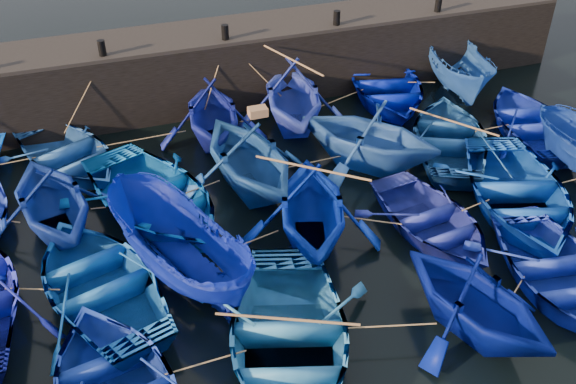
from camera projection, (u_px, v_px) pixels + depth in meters
name	position (u px, v px, depth m)	size (l,w,h in m)	color
ground	(331.00, 288.00, 15.55)	(120.00, 120.00, 0.00)	black
quay_wall	(221.00, 66.00, 22.86)	(26.00, 2.50, 2.50)	black
quay_top	(219.00, 31.00, 22.09)	(26.00, 2.50, 0.12)	black
bollard_1	(102.00, 48.00, 20.17)	(0.24, 0.24, 0.50)	black
bollard_2	(225.00, 32.00, 21.22)	(0.24, 0.24, 0.50)	black
bollard_3	(337.00, 18.00, 22.28)	(0.24, 0.24, 0.50)	black
bollard_4	(438.00, 5.00, 23.34)	(0.24, 0.24, 0.50)	black
boat_1	(67.00, 154.00, 19.56)	(3.36, 4.69, 0.97)	#1E5096
boat_2	(212.00, 112.00, 20.50)	(3.51, 4.07, 2.14)	navy
boat_3	(293.00, 95.00, 21.21)	(3.92, 4.55, 2.39)	blue
boat_4	(386.00, 86.00, 23.16)	(3.80, 5.31, 1.10)	#000FA2
boat_5	(458.00, 69.00, 23.41)	(1.81, 4.82, 1.86)	#1F509F
boat_7	(51.00, 199.00, 16.65)	(3.62, 4.20, 2.21)	navy
boat_8	(154.00, 198.00, 17.55)	(4.02, 5.62, 1.17)	#0655B4
boat_9	(249.00, 155.00, 18.14)	(4.00, 4.64, 2.44)	navy
boat_10	(369.00, 134.00, 19.22)	(3.83, 4.44, 2.34)	#204F98
boat_11	(450.00, 137.00, 20.32)	(3.60, 5.03, 1.04)	navy
boat_12	(531.00, 122.00, 21.15)	(3.40, 4.76, 0.99)	#1126B3
boat_14	(100.00, 281.00, 14.98)	(3.69, 5.15, 1.07)	#0E50A8
boat_15	(178.00, 250.00, 15.21)	(1.91, 5.06, 1.96)	#07198D
boat_16	(311.00, 206.00, 16.37)	(3.69, 4.28, 2.25)	#0321AB
boat_17	(432.00, 220.00, 16.98)	(3.09, 4.31, 0.89)	navy
boat_18	(517.00, 193.00, 17.78)	(3.98, 5.56, 1.15)	#093EAB
boat_22	(287.00, 339.00, 13.51)	(3.93, 5.50, 1.14)	#2069AE
boat_23	(476.00, 298.00, 13.85)	(3.37, 3.91, 2.06)	#000E76
boat_24	(555.00, 270.00, 15.36)	(3.36, 4.69, 0.97)	#162CA8
wooden_crate	(258.00, 112.00, 17.43)	(0.51, 0.35, 0.24)	#9C6C44
mooring_ropes	(267.00, 153.00, 18.87)	(17.39, 11.95, 2.10)	tan
loose_oars	(342.00, 151.00, 17.34)	(9.87, 11.43, 1.41)	#99724C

